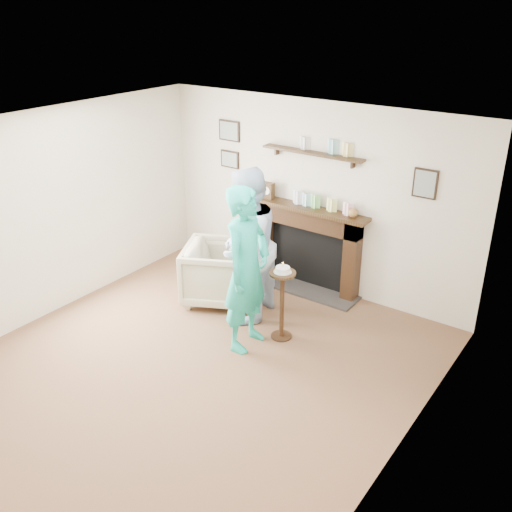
# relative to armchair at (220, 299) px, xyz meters

# --- Properties ---
(ground) EXTENTS (5.00, 5.00, 0.00)m
(ground) POSITION_rel_armchair_xyz_m (0.72, -1.40, 0.00)
(ground) COLOR brown
(ground) RESTS_ON ground
(room_shell) EXTENTS (4.54, 5.02, 2.52)m
(room_shell) POSITION_rel_armchair_xyz_m (0.72, -0.71, 1.62)
(room_shell) COLOR beige
(room_shell) RESTS_ON ground
(armchair) EXTENTS (1.14, 1.13, 0.78)m
(armchair) POSITION_rel_armchair_xyz_m (0.00, 0.00, 0.00)
(armchair) COLOR tan
(armchair) RESTS_ON ground
(man) EXTENTS (0.87, 1.03, 1.89)m
(man) POSITION_rel_armchair_xyz_m (0.55, -0.14, 0.00)
(man) COLOR silver
(man) RESTS_ON ground
(woman) EXTENTS (0.50, 0.72, 1.88)m
(woman) POSITION_rel_armchair_xyz_m (0.91, -0.63, 0.00)
(woman) COLOR #1FA1B3
(woman) RESTS_ON ground
(pedestal_table) EXTENTS (0.30, 0.30, 0.96)m
(pedestal_table) POSITION_rel_armchair_xyz_m (1.15, -0.29, 0.59)
(pedestal_table) COLOR black
(pedestal_table) RESTS_ON ground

